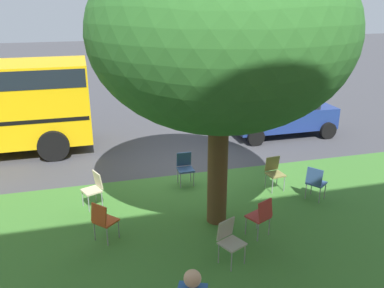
{
  "coord_description": "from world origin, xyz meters",
  "views": [
    {
      "loc": [
        2.62,
        10.5,
        4.78
      ],
      "look_at": [
        0.08,
        1.17,
        1.27
      ],
      "focal_mm": 37.72,
      "sensor_mm": 36.0,
      "label": 1
    }
  ],
  "objects_px": {
    "chair_0": "(229,238)",
    "chair_5": "(185,166)",
    "chair_1": "(94,187)",
    "chair_6": "(261,215)",
    "chair_2": "(315,181)",
    "chair_4": "(274,171)",
    "parked_car": "(283,113)",
    "chair_3": "(103,219)",
    "street_tree": "(221,34)"
  },
  "relations": [
    {
      "from": "chair_0",
      "to": "chair_5",
      "type": "height_order",
      "value": "same"
    },
    {
      "from": "chair_1",
      "to": "chair_6",
      "type": "height_order",
      "value": "same"
    },
    {
      "from": "chair_2",
      "to": "chair_4",
      "type": "relative_size",
      "value": 1.0
    },
    {
      "from": "chair_4",
      "to": "parked_car",
      "type": "xyz_separation_m",
      "value": [
        -2.34,
        -4.08,
        0.32
      ]
    },
    {
      "from": "chair_3",
      "to": "chair_5",
      "type": "bearing_deg",
      "value": -135.64
    },
    {
      "from": "chair_6",
      "to": "parked_car",
      "type": "height_order",
      "value": "parked_car"
    },
    {
      "from": "chair_1",
      "to": "chair_3",
      "type": "bearing_deg",
      "value": 94.21
    },
    {
      "from": "chair_0",
      "to": "chair_3",
      "type": "relative_size",
      "value": 1.0
    },
    {
      "from": "chair_3",
      "to": "parked_car",
      "type": "height_order",
      "value": "parked_car"
    },
    {
      "from": "chair_4",
      "to": "parked_car",
      "type": "height_order",
      "value": "parked_car"
    },
    {
      "from": "chair_0",
      "to": "chair_2",
      "type": "bearing_deg",
      "value": -148.09
    },
    {
      "from": "chair_1",
      "to": "chair_5",
      "type": "bearing_deg",
      "value": -164.57
    },
    {
      "from": "chair_0",
      "to": "chair_5",
      "type": "distance_m",
      "value": 3.6
    },
    {
      "from": "street_tree",
      "to": "chair_2",
      "type": "distance_m",
      "value": 4.5
    },
    {
      "from": "chair_6",
      "to": "chair_5",
      "type": "bearing_deg",
      "value": -73.08
    },
    {
      "from": "chair_5",
      "to": "chair_1",
      "type": "bearing_deg",
      "value": 15.43
    },
    {
      "from": "chair_5",
      "to": "parked_car",
      "type": "height_order",
      "value": "parked_car"
    },
    {
      "from": "chair_5",
      "to": "chair_4",
      "type": "bearing_deg",
      "value": 157.26
    },
    {
      "from": "chair_1",
      "to": "parked_car",
      "type": "distance_m",
      "value": 7.94
    },
    {
      "from": "parked_car",
      "to": "chair_3",
      "type": "bearing_deg",
      "value": 38.4
    },
    {
      "from": "chair_1",
      "to": "chair_4",
      "type": "bearing_deg",
      "value": 176.92
    },
    {
      "from": "street_tree",
      "to": "chair_5",
      "type": "bearing_deg",
      "value": -84.19
    },
    {
      "from": "chair_2",
      "to": "chair_4",
      "type": "xyz_separation_m",
      "value": [
        0.7,
        -0.85,
        0.0
      ]
    },
    {
      "from": "street_tree",
      "to": "chair_1",
      "type": "bearing_deg",
      "value": -28.18
    },
    {
      "from": "street_tree",
      "to": "chair_2",
      "type": "height_order",
      "value": "street_tree"
    },
    {
      "from": "parked_car",
      "to": "chair_5",
      "type": "bearing_deg",
      "value": 34.93
    },
    {
      "from": "chair_6",
      "to": "chair_2",
      "type": "bearing_deg",
      "value": -149.66
    },
    {
      "from": "street_tree",
      "to": "chair_3",
      "type": "relative_size",
      "value": 6.88
    },
    {
      "from": "street_tree",
      "to": "chair_2",
      "type": "bearing_deg",
      "value": -173.47
    },
    {
      "from": "chair_4",
      "to": "chair_5",
      "type": "xyz_separation_m",
      "value": [
        2.18,
        -0.92,
        0.0
      ]
    },
    {
      "from": "chair_2",
      "to": "chair_4",
      "type": "height_order",
      "value": "same"
    },
    {
      "from": "street_tree",
      "to": "chair_4",
      "type": "height_order",
      "value": "street_tree"
    },
    {
      "from": "chair_6",
      "to": "parked_car",
      "type": "xyz_separation_m",
      "value": [
        -3.63,
        -6.1,
        0.32
      ]
    },
    {
      "from": "chair_3",
      "to": "chair_4",
      "type": "bearing_deg",
      "value": -163.42
    },
    {
      "from": "chair_5",
      "to": "chair_6",
      "type": "bearing_deg",
      "value": 106.92
    },
    {
      "from": "chair_2",
      "to": "chair_3",
      "type": "xyz_separation_m",
      "value": [
        5.19,
        0.48,
        0.0
      ]
    },
    {
      "from": "chair_0",
      "to": "chair_4",
      "type": "height_order",
      "value": "same"
    },
    {
      "from": "chair_0",
      "to": "chair_3",
      "type": "bearing_deg",
      "value": -30.88
    },
    {
      "from": "chair_4",
      "to": "chair_5",
      "type": "height_order",
      "value": "same"
    },
    {
      "from": "chair_0",
      "to": "chair_3",
      "type": "distance_m",
      "value": 2.63
    },
    {
      "from": "chair_6",
      "to": "parked_car",
      "type": "relative_size",
      "value": 0.24
    },
    {
      "from": "chair_6",
      "to": "parked_car",
      "type": "distance_m",
      "value": 7.11
    },
    {
      "from": "chair_6",
      "to": "parked_car",
      "type": "bearing_deg",
      "value": -120.78
    },
    {
      "from": "chair_3",
      "to": "parked_car",
      "type": "xyz_separation_m",
      "value": [
        -6.83,
        -5.41,
        0.32
      ]
    },
    {
      "from": "chair_3",
      "to": "chair_5",
      "type": "distance_m",
      "value": 3.22
    },
    {
      "from": "chair_0",
      "to": "chair_1",
      "type": "bearing_deg",
      "value": -51.04
    },
    {
      "from": "chair_1",
      "to": "chair_4",
      "type": "distance_m",
      "value": 4.61
    },
    {
      "from": "chair_1",
      "to": "chair_6",
      "type": "xyz_separation_m",
      "value": [
        -3.31,
        2.27,
        0.0
      ]
    },
    {
      "from": "chair_1",
      "to": "chair_2",
      "type": "relative_size",
      "value": 1.0
    },
    {
      "from": "chair_4",
      "to": "parked_car",
      "type": "bearing_deg",
      "value": -119.88
    }
  ]
}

